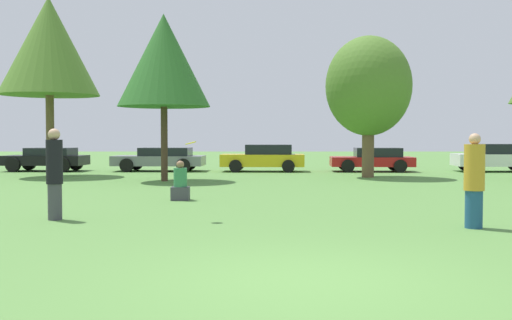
{
  "coord_description": "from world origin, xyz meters",
  "views": [
    {
      "loc": [
        -0.59,
        -6.89,
        1.69
      ],
      "look_at": [
        -0.62,
        5.52,
        1.2
      ],
      "focal_mm": 41.63,
      "sensor_mm": 36.0,
      "label": 1
    }
  ],
  "objects_px": {
    "bystander_sitting": "(182,184)",
    "parked_car_black": "(48,158)",
    "parked_car_yellow": "(266,158)",
    "tree_0": "(51,46)",
    "parked_car_red": "(375,159)",
    "person_thrower": "(56,173)",
    "parked_car_white": "(499,157)",
    "parked_car_grey": "(162,158)",
    "tree_1": "(165,61)",
    "frisbee": "(192,143)",
    "tree_2": "(370,87)",
    "person_catcher": "(476,181)"
  },
  "relations": [
    {
      "from": "tree_1",
      "to": "parked_car_yellow",
      "type": "relative_size",
      "value": 1.55
    },
    {
      "from": "person_catcher",
      "to": "tree_2",
      "type": "relative_size",
      "value": 0.3
    },
    {
      "from": "frisbee",
      "to": "parked_car_yellow",
      "type": "relative_size",
      "value": 0.05
    },
    {
      "from": "frisbee",
      "to": "tree_2",
      "type": "distance_m",
      "value": 14.1
    },
    {
      "from": "person_catcher",
      "to": "bystander_sitting",
      "type": "height_order",
      "value": "person_catcher"
    },
    {
      "from": "frisbee",
      "to": "tree_2",
      "type": "height_order",
      "value": "tree_2"
    },
    {
      "from": "tree_0",
      "to": "parked_car_red",
      "type": "distance_m",
      "value": 15.54
    },
    {
      "from": "person_thrower",
      "to": "tree_1",
      "type": "height_order",
      "value": "tree_1"
    },
    {
      "from": "parked_car_yellow",
      "to": "bystander_sitting",
      "type": "bearing_deg",
      "value": 82.33
    },
    {
      "from": "frisbee",
      "to": "person_thrower",
      "type": "bearing_deg",
      "value": 178.76
    },
    {
      "from": "bystander_sitting",
      "to": "tree_1",
      "type": "relative_size",
      "value": 0.17
    },
    {
      "from": "tree_0",
      "to": "parked_car_white",
      "type": "xyz_separation_m",
      "value": [
        20.32,
        3.45,
        -4.77
      ]
    },
    {
      "from": "frisbee",
      "to": "parked_car_yellow",
      "type": "bearing_deg",
      "value": 84.17
    },
    {
      "from": "tree_2",
      "to": "parked_car_grey",
      "type": "bearing_deg",
      "value": 154.67
    },
    {
      "from": "frisbee",
      "to": "tree_1",
      "type": "xyz_separation_m",
      "value": [
        -2.16,
        10.52,
        2.99
      ]
    },
    {
      "from": "bystander_sitting",
      "to": "parked_car_black",
      "type": "height_order",
      "value": "parked_car_black"
    },
    {
      "from": "tree_0",
      "to": "tree_1",
      "type": "xyz_separation_m",
      "value": [
        5.22,
        -2.6,
        -0.92
      ]
    },
    {
      "from": "bystander_sitting",
      "to": "parked_car_black",
      "type": "distance_m",
      "value": 15.58
    },
    {
      "from": "parked_car_yellow",
      "to": "parked_car_white",
      "type": "bearing_deg",
      "value": -177.82
    },
    {
      "from": "tree_2",
      "to": "parked_car_grey",
      "type": "distance_m",
      "value": 10.73
    },
    {
      "from": "bystander_sitting",
      "to": "parked_car_red",
      "type": "height_order",
      "value": "parked_car_red"
    },
    {
      "from": "tree_1",
      "to": "parked_car_black",
      "type": "bearing_deg",
      "value": 136.1
    },
    {
      "from": "tree_1",
      "to": "parked_car_yellow",
      "type": "bearing_deg",
      "value": 58.0
    },
    {
      "from": "person_thrower",
      "to": "parked_car_yellow",
      "type": "height_order",
      "value": "person_thrower"
    },
    {
      "from": "bystander_sitting",
      "to": "parked_car_grey",
      "type": "height_order",
      "value": "parked_car_grey"
    },
    {
      "from": "person_thrower",
      "to": "parked_car_white",
      "type": "relative_size",
      "value": 0.46
    },
    {
      "from": "person_thrower",
      "to": "parked_car_red",
      "type": "relative_size",
      "value": 0.46
    },
    {
      "from": "person_thrower",
      "to": "parked_car_yellow",
      "type": "xyz_separation_m",
      "value": [
        4.47,
        16.65,
        -0.28
      ]
    },
    {
      "from": "tree_0",
      "to": "tree_1",
      "type": "bearing_deg",
      "value": -26.52
    },
    {
      "from": "tree_1",
      "to": "parked_car_red",
      "type": "xyz_separation_m",
      "value": [
        9.12,
        6.1,
        -3.94
      ]
    },
    {
      "from": "person_thrower",
      "to": "tree_0",
      "type": "height_order",
      "value": "tree_0"
    },
    {
      "from": "tree_0",
      "to": "person_thrower",
      "type": "bearing_deg",
      "value": -70.54
    },
    {
      "from": "tree_1",
      "to": "parked_car_black",
      "type": "relative_size",
      "value": 1.59
    },
    {
      "from": "person_catcher",
      "to": "parked_car_yellow",
      "type": "xyz_separation_m",
      "value": [
        -3.62,
        17.73,
        -0.21
      ]
    },
    {
      "from": "parked_car_grey",
      "to": "parked_car_red",
      "type": "xyz_separation_m",
      "value": [
        10.3,
        -0.38,
        -0.01
      ]
    },
    {
      "from": "tree_2",
      "to": "parked_car_yellow",
      "type": "relative_size",
      "value": 1.43
    },
    {
      "from": "frisbee",
      "to": "tree_2",
      "type": "relative_size",
      "value": 0.04
    },
    {
      "from": "tree_0",
      "to": "tree_2",
      "type": "xyz_separation_m",
      "value": [
        13.32,
        -0.52,
        -1.73
      ]
    },
    {
      "from": "frisbee",
      "to": "parked_car_black",
      "type": "height_order",
      "value": "frisbee"
    },
    {
      "from": "bystander_sitting",
      "to": "tree_1",
      "type": "xyz_separation_m",
      "value": [
        -1.46,
        6.73,
        4.12
      ]
    },
    {
      "from": "parked_car_black",
      "to": "parked_car_yellow",
      "type": "height_order",
      "value": "parked_car_yellow"
    },
    {
      "from": "person_catcher",
      "to": "parked_car_white",
      "type": "bearing_deg",
      "value": -105.77
    },
    {
      "from": "parked_car_white",
      "to": "parked_car_black",
      "type": "bearing_deg",
      "value": 1.7
    },
    {
      "from": "tree_0",
      "to": "parked_car_yellow",
      "type": "relative_size",
      "value": 1.85
    },
    {
      "from": "person_catcher",
      "to": "tree_2",
      "type": "distance_m",
      "value": 13.94
    },
    {
      "from": "parked_car_grey",
      "to": "parked_car_red",
      "type": "distance_m",
      "value": 10.31
    },
    {
      "from": "person_thrower",
      "to": "tree_1",
      "type": "relative_size",
      "value": 0.29
    },
    {
      "from": "bystander_sitting",
      "to": "parked_car_red",
      "type": "relative_size",
      "value": 0.26
    },
    {
      "from": "person_thrower",
      "to": "tree_2",
      "type": "xyz_separation_m",
      "value": [
        8.7,
        12.54,
        2.8
      ]
    },
    {
      "from": "tree_1",
      "to": "tree_2",
      "type": "bearing_deg",
      "value": 14.41
    }
  ]
}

